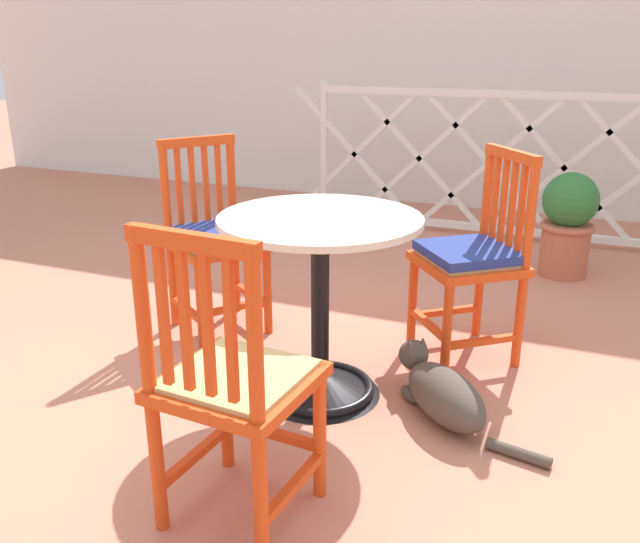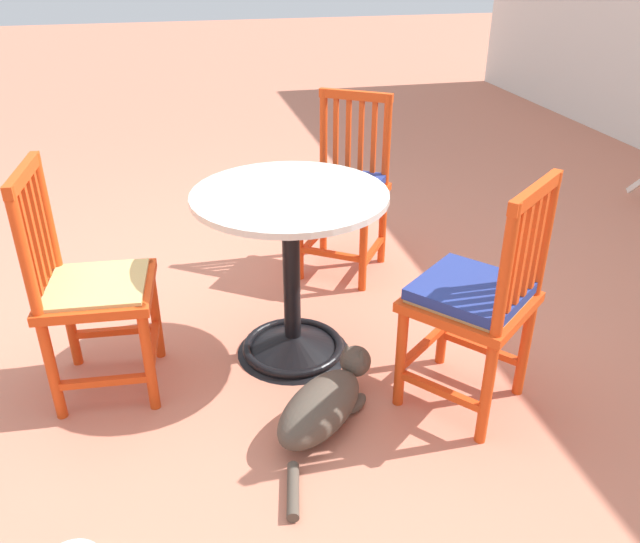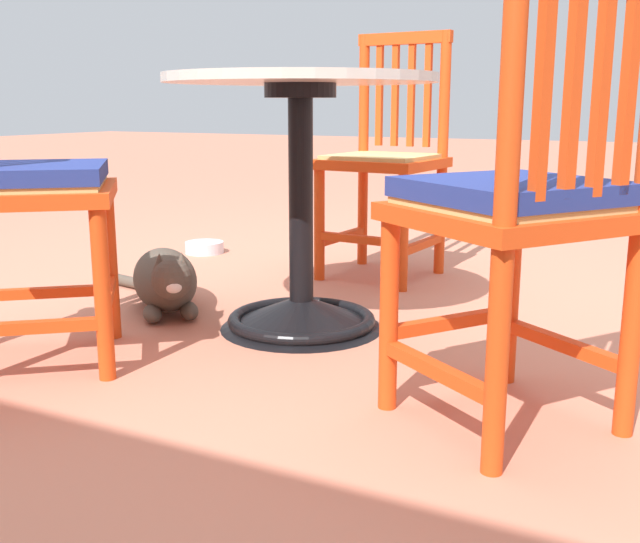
{
  "view_description": "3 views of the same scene",
  "coord_description": "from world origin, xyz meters",
  "views": [
    {
      "loc": [
        1.01,
        -1.97,
        1.34
      ],
      "look_at": [
        0.05,
        0.35,
        0.47
      ],
      "focal_mm": 37.54,
      "sensor_mm": 36.0,
      "label": 1
    },
    {
      "loc": [
        2.35,
        -0.19,
        1.6
      ],
      "look_at": [
        0.27,
        0.3,
        0.47
      ],
      "focal_mm": 35.95,
      "sensor_mm": 36.0,
      "label": 2
    },
    {
      "loc": [
        -0.93,
        2.11,
        0.65
      ],
      "look_at": [
        -0.02,
        0.34,
        0.21
      ],
      "focal_mm": 42.49,
      "sensor_mm": 36.0,
      "label": 3
    }
  ],
  "objects": [
    {
      "name": "orange_chair_tucked_in",
      "position": [
        -0.61,
        0.63,
        0.45
      ],
      "size": [
        0.56,
        0.56,
        0.91
      ],
      "color": "#D64214",
      "rests_on": "ground_plane"
    },
    {
      "name": "orange_chair_facing_out",
      "position": [
        0.57,
        0.8,
        0.45
      ],
      "size": [
        0.56,
        0.56,
        0.91
      ],
      "color": "#D64214",
      "rests_on": "ground_plane"
    },
    {
      "name": "tabby_cat",
      "position": [
        0.58,
        0.25,
        0.1
      ],
      "size": [
        0.63,
        0.47,
        0.23
      ],
      "color": "#4C4238",
      "rests_on": "ground_plane"
    },
    {
      "name": "pet_water_bowl",
      "position": [
        1.03,
        -0.59,
        0.03
      ],
      "size": [
        0.17,
        0.17,
        0.05
      ],
      "primitive_type": "cylinder",
      "color": "silver",
      "rests_on": "ground_plane"
    },
    {
      "name": "ground_plane",
      "position": [
        0.0,
        0.0,
        0.0
      ],
      "size": [
        24.0,
        24.0,
        0.0
      ],
      "primitive_type": "plane",
      "color": "#C6755B"
    },
    {
      "name": "orange_chair_at_corner",
      "position": [
        0.16,
        -0.54,
        0.43
      ],
      "size": [
        0.43,
        0.43,
        0.91
      ],
      "color": "#D64214",
      "rests_on": "ground_plane"
    },
    {
      "name": "cafe_table",
      "position": [
        0.1,
        0.22,
        0.28
      ],
      "size": [
        0.76,
        0.76,
        0.73
      ],
      "color": "black",
      "rests_on": "ground_plane"
    }
  ]
}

